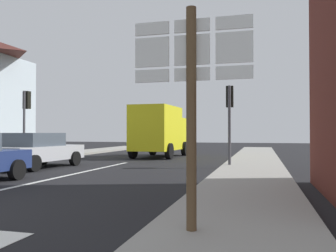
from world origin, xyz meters
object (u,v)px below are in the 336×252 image
at_px(delivery_truck, 159,130).
at_px(sedan_far, 38,150).
at_px(traffic_light_near_left, 26,109).
at_px(traffic_light_near_right, 230,107).
at_px(route_sign_post, 192,94).

bearing_deg(delivery_truck, sedan_far, -111.71).
distance_m(delivery_truck, traffic_light_near_left, 7.64).
distance_m(sedan_far, traffic_light_near_right, 8.29).
relative_size(sedan_far, traffic_light_near_left, 1.20).
height_order(delivery_truck, route_sign_post, route_sign_post).
bearing_deg(traffic_light_near_right, traffic_light_near_left, 177.49).
bearing_deg(traffic_light_near_left, delivery_truck, 42.26).
relative_size(route_sign_post, traffic_light_near_left, 0.89).
bearing_deg(delivery_truck, traffic_light_near_right, -49.54).
xyz_separation_m(sedan_far, delivery_truck, (3.07, 7.70, 0.89)).
bearing_deg(sedan_far, delivery_truck, 68.29).
relative_size(sedan_far, traffic_light_near_right, 1.25).
xyz_separation_m(sedan_far, route_sign_post, (8.17, -8.20, 1.24)).
bearing_deg(route_sign_post, sedan_far, 134.87).
bearing_deg(traffic_light_near_left, sedan_far, -45.87).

